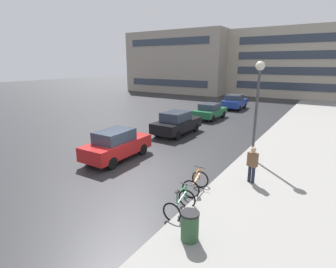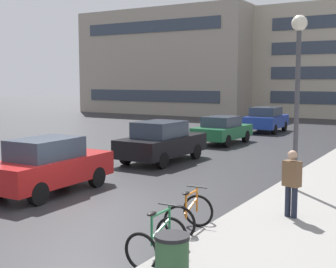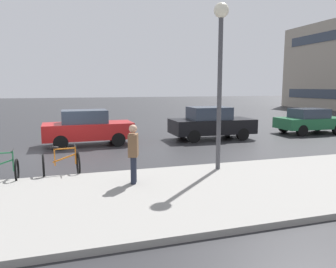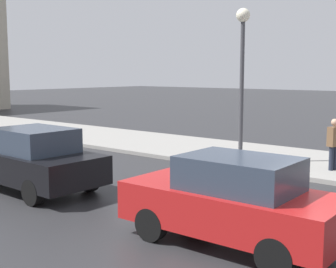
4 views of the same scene
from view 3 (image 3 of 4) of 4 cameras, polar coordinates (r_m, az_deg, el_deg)
The scene contains 7 objects.
ground_plane at distance 13.80m, azimuth -16.90°, elevation -3.54°, with size 140.00×140.00×0.00m, color #28282B.
bicycle_second at distance 10.47m, azimuth -18.10°, elevation -4.99°, with size 0.83×1.12×0.97m.
car_red at distance 15.75m, azimuth -13.85°, elevation 1.08°, with size 1.82×4.10×1.66m.
car_black at distance 17.24m, azimuth 7.53°, elevation 1.87°, with size 2.02×4.33×1.69m.
car_green at distance 20.89m, azimuth 23.49°, elevation 2.12°, with size 1.95×3.92×1.46m.
pedestrian at distance 8.84m, azimuth -6.05°, elevation -3.24°, with size 0.46×0.35×1.74m.
streetlamp at distance 10.34m, azimuth 9.09°, elevation 13.42°, with size 0.45×0.45×5.21m.
Camera 3 is at (13.52, -0.03, 2.74)m, focal length 35.00 mm.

